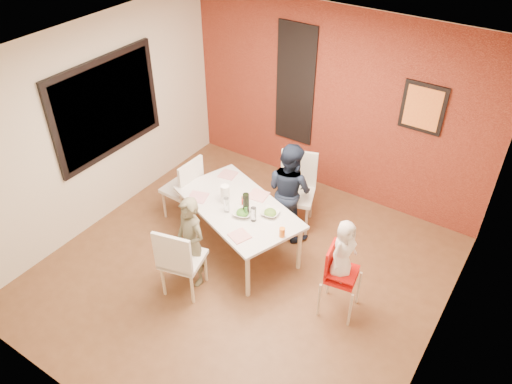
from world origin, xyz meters
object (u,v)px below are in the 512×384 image
Objects in this scene: chair_far at (297,186)px; high_chair at (338,274)px; dining_table at (238,210)px; child_far at (290,190)px; child_near at (191,242)px; wine_bottle at (246,204)px; chair_left at (186,186)px; paper_towel_roll at (225,194)px; toddler at (344,250)px; chair_near at (179,259)px.

chair_far is 1.16× the size of high_chair.
child_far is at bearing 60.84° from dining_table.
child_near is 0.88× the size of child_far.
child_near is 0.79m from wine_bottle.
chair_left is 0.83m from paper_towel_roll.
chair_left is at bearing 173.18° from dining_table.
toddler reaches higher than child_near.
wine_bottle is (1.12, -0.19, 0.29)m from chair_left.
chair_left is at bearing 72.59° from high_chair.
wine_bottle is (-1.33, 0.15, -0.07)m from toddler.
paper_towel_roll reaches higher than high_chair.
paper_towel_roll is at bearing 105.29° from child_near.
dining_table is 0.25m from paper_towel_roll.
toddler is at bearing -6.53° from wine_bottle.
toddler is (2.45, -0.34, 0.36)m from chair_left.
wine_bottle is at bearing 78.30° from child_near.
chair_far reaches higher than high_chair.
toddler is (1.51, -0.23, 0.27)m from dining_table.
wine_bottle reaches higher than paper_towel_roll.
chair_left is 1.17m from wine_bottle.
paper_towel_roll is at bearing -172.74° from dining_table.
wine_bottle is at bearing -120.37° from chair_near.
chair_left is 3.95× the size of paper_towel_roll.
toddler is (0.02, 0.01, 0.35)m from high_chair.
chair_far is at bearing -116.71° from chair_near.
paper_towel_roll is at bearing 82.34° from chair_left.
dining_table is at bearing 71.79° from high_chair.
child_near is 0.77m from paper_towel_roll.
child_far is at bearing -102.42° from chair_far.
chair_left is at bearing 96.40° from toddler.
child_far reaches higher than chair_near.
dining_table is 2.55× the size of toddler.
toddler reaches higher than wine_bottle.
high_chair is 1.43m from child_far.
wine_bottle is (-0.15, -0.96, 0.25)m from chair_far.
toddler is 2.48× the size of wine_bottle.
chair_far is 1.61m from high_chair.
paper_towel_roll is (-1.66, 0.21, 0.26)m from high_chair.
toddler is 1.69m from paper_towel_roll.
high_chair is 3.70× the size of paper_towel_roll.
high_chair is 3.08× the size of wine_bottle.
paper_towel_roll is (-0.05, 0.74, 0.21)m from child_near.
chair_near is at bearing -95.72° from dining_table.
child_far is (-1.13, 0.88, 0.13)m from high_chair.
child_near is at bearing -124.82° from chair_far.
chair_near is 0.82× the size of child_near.
chair_near is at bearing 106.72° from high_chair.
wine_bottle reaches higher than chair_near.
chair_left reaches higher than dining_table.
child_far is (1.30, 0.53, 0.14)m from chair_left.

